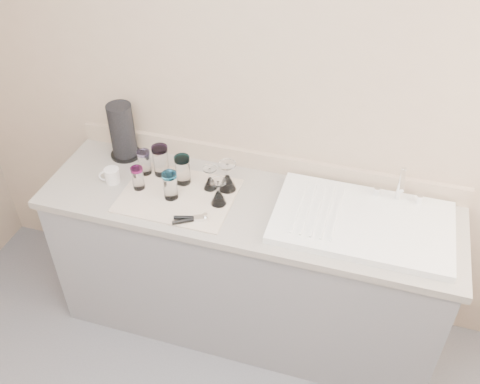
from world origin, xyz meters
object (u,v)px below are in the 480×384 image
(tumbler_magenta, at_px, (138,178))
(white_mug, at_px, (112,176))
(sink_unit, at_px, (363,222))
(tumbler_teal, at_px, (144,162))
(goblet_front_right, at_px, (218,196))
(goblet_back_left, at_px, (210,181))
(tumbler_lavender, at_px, (170,185))
(tumbler_cyan, at_px, (161,160))
(tumbler_purple, at_px, (183,170))
(can_opener, at_px, (190,219))
(goblet_back_right, at_px, (227,180))
(paper_towel_roll, at_px, (122,132))

(tumbler_magenta, bearing_deg, white_mug, 174.62)
(sink_unit, bearing_deg, tumbler_teal, 176.66)
(tumbler_magenta, xyz_separation_m, goblet_front_right, (0.42, 0.00, -0.02))
(tumbler_teal, relative_size, goblet_back_left, 1.08)
(goblet_front_right, bearing_deg, goblet_back_left, 127.51)
(sink_unit, height_order, tumbler_lavender, sink_unit)
(tumbler_cyan, distance_m, tumbler_purple, 0.14)
(tumbler_purple, xyz_separation_m, tumbler_lavender, (-0.01, -0.13, -0.01))
(tumbler_purple, distance_m, tumbler_lavender, 0.13)
(sink_unit, height_order, can_opener, sink_unit)
(tumbler_magenta, distance_m, goblet_back_left, 0.36)
(tumbler_lavender, distance_m, goblet_back_right, 0.28)
(tumbler_teal, xyz_separation_m, goblet_back_right, (0.45, -0.00, -0.01))
(tumbler_cyan, height_order, can_opener, tumbler_cyan)
(sink_unit, relative_size, paper_towel_roll, 2.66)
(tumbler_teal, distance_m, goblet_front_right, 0.46)
(goblet_back_left, distance_m, white_mug, 0.51)
(tumbler_teal, bearing_deg, white_mug, -140.84)
(tumbler_purple, bearing_deg, tumbler_magenta, -151.37)
(goblet_front_right, bearing_deg, can_opener, -119.00)
(tumbler_cyan, height_order, goblet_back_left, tumbler_cyan)
(tumbler_purple, height_order, can_opener, tumbler_purple)
(sink_unit, xyz_separation_m, paper_towel_roll, (-1.30, 0.19, 0.13))
(can_opener, height_order, white_mug, white_mug)
(tumbler_magenta, bearing_deg, goblet_back_left, 16.64)
(tumbler_lavender, bearing_deg, goblet_back_right, 30.18)
(tumbler_cyan, bearing_deg, paper_towel_roll, 158.04)
(white_mug, height_order, paper_towel_roll, paper_towel_roll)
(tumbler_lavender, height_order, goblet_back_right, goblet_back_right)
(sink_unit, xyz_separation_m, goblet_back_left, (-0.76, 0.04, 0.03))
(can_opener, bearing_deg, paper_towel_roll, 142.69)
(tumbler_cyan, height_order, goblet_back_right, tumbler_cyan)
(goblet_back_left, bearing_deg, white_mug, -170.03)
(sink_unit, xyz_separation_m, white_mug, (-1.26, -0.04, 0.02))
(tumbler_teal, relative_size, goblet_back_right, 0.85)
(tumbler_purple, relative_size, goblet_front_right, 1.13)
(tumbler_purple, height_order, tumbler_lavender, tumbler_purple)
(sink_unit, bearing_deg, tumbler_lavender, -175.02)
(tumbler_teal, bearing_deg, paper_towel_roll, 144.79)
(goblet_back_left, height_order, paper_towel_roll, paper_towel_roll)
(tumbler_lavender, relative_size, paper_towel_roll, 0.47)
(tumbler_magenta, height_order, goblet_back_right, goblet_back_right)
(sink_unit, relative_size, white_mug, 7.11)
(paper_towel_roll, bearing_deg, sink_unit, -8.26)
(paper_towel_roll, bearing_deg, goblet_back_right, -11.57)
(tumbler_purple, height_order, tumbler_magenta, tumbler_purple)
(tumbler_magenta, bearing_deg, tumbler_lavender, -6.61)
(can_opener, distance_m, white_mug, 0.52)
(tumbler_lavender, bearing_deg, tumbler_purple, 83.85)
(goblet_back_right, height_order, white_mug, goblet_back_right)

